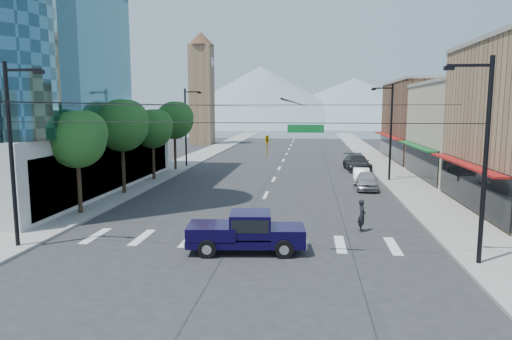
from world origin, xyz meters
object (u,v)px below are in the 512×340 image
object	(u,v)px
parked_car_far	(357,163)
parked_car_near	(367,181)
pickup_truck	(246,231)
pedestrian	(362,216)
parked_car_mid	(361,176)

from	to	relation	value
parked_car_far	parked_car_near	bearing A→B (deg)	-96.81
pickup_truck	pedestrian	distance (m)	7.35
parked_car_near	parked_car_mid	world-z (taller)	parked_car_near
pedestrian	parked_car_mid	world-z (taller)	pedestrian
parked_car_near	parked_car_far	xyz separation A→B (m)	(0.33, 11.73, 0.11)
pickup_truck	parked_car_far	distance (m)	30.59
parked_car_near	parked_car_far	bearing A→B (deg)	92.64
pedestrian	parked_car_mid	bearing A→B (deg)	2.47
pickup_truck	pedestrian	xyz separation A→B (m)	(5.93, 4.33, -0.10)
parked_car_mid	pedestrian	bearing A→B (deg)	-92.45
parked_car_mid	parked_car_far	size ratio (longest dim) A/B	0.69
pedestrian	parked_car_far	world-z (taller)	pedestrian
pickup_truck	parked_car_mid	xyz separation A→B (m)	(7.70, 21.03, -0.32)
parked_car_near	parked_car_far	distance (m)	11.74
pickup_truck	parked_car_mid	world-z (taller)	pickup_truck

